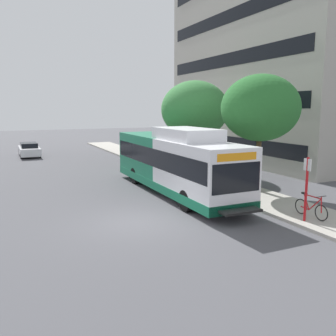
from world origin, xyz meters
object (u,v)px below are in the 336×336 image
object	(u,v)px
street_tree_near_stop	(260,108)
bicycle_parked	(311,207)
street_tree_mid_block	(195,110)
parked_car_far_lane	(29,150)
transit_bus	(175,163)
bus_stop_sign_pole	(307,184)

from	to	relation	value
street_tree_near_stop	bicycle_parked	bearing A→B (deg)	-103.39
street_tree_mid_block	parked_car_far_lane	world-z (taller)	street_tree_mid_block
parked_car_far_lane	street_tree_mid_block	bearing A→B (deg)	-54.72
bicycle_parked	transit_bus	bearing A→B (deg)	113.33
bus_stop_sign_pole	transit_bus	bearing A→B (deg)	108.40
street_tree_mid_block	bicycle_parked	bearing A→B (deg)	-95.63
bus_stop_sign_pole	street_tree_near_stop	bearing A→B (deg)	71.18
bus_stop_sign_pole	bicycle_parked	bearing A→B (deg)	22.71
parked_car_far_lane	transit_bus	bearing A→B (deg)	-72.92
parked_car_far_lane	bicycle_parked	bearing A→B (deg)	-71.25
bicycle_parked	parked_car_far_lane	bearing A→B (deg)	108.75
bus_stop_sign_pole	street_tree_mid_block	distance (m)	12.87
bicycle_parked	street_tree_mid_block	distance (m)	12.85
bus_stop_sign_pole	bicycle_parked	xyz separation A→B (m)	(0.60, 0.25, -1.09)
transit_bus	parked_car_far_lane	bearing A→B (deg)	107.08
bus_stop_sign_pole	street_tree_near_stop	xyz separation A→B (m)	(1.78, 5.22, 3.00)
bicycle_parked	parked_car_far_lane	distance (m)	28.13
street_tree_near_stop	parked_car_far_lane	distance (m)	24.29
street_tree_mid_block	bus_stop_sign_pole	bearing A→B (deg)	-98.22
bus_stop_sign_pole	street_tree_mid_block	xyz separation A→B (m)	(1.79, 12.41, 2.89)
transit_bus	bicycle_parked	world-z (taller)	transit_bus
bus_stop_sign_pole	bicycle_parked	world-z (taller)	bus_stop_sign_pole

